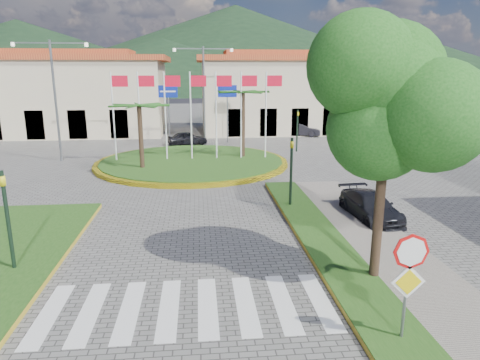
{
  "coord_description": "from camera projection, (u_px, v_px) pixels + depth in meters",
  "views": [
    {
      "loc": [
        0.47,
        -6.06,
        5.93
      ],
      "look_at": [
        1.84,
        8.0,
        2.37
      ],
      "focal_mm": 32.0,
      "sensor_mm": 36.0,
      "label": 1
    }
  ],
  "objects": [
    {
      "name": "sidewalk_right",
      "position": [
        447.0,
        337.0,
        9.73
      ],
      "size": [
        4.0,
        28.0,
        0.15
      ],
      "primitive_type": "cube",
      "color": "gray",
      "rests_on": "ground"
    },
    {
      "name": "verge_right",
      "position": [
        397.0,
        340.0,
        9.61
      ],
      "size": [
        1.6,
        28.0,
        0.18
      ],
      "primitive_type": "cube",
      "color": "#1F4B15",
      "rests_on": "ground"
    },
    {
      "name": "crosswalk",
      "position": [
        184.0,
        307.0,
        11.11
      ],
      "size": [
        8.0,
        3.0,
        0.01
      ],
      "primitive_type": "cube",
      "color": "silver",
      "rests_on": "ground"
    },
    {
      "name": "roundabout_island",
      "position": [
        192.0,
        162.0,
        28.44
      ],
      "size": [
        12.7,
        12.7,
        6.0
      ],
      "color": "yellow",
      "rests_on": "ground"
    },
    {
      "name": "stop_sign",
      "position": [
        409.0,
        271.0,
        9.17
      ],
      "size": [
        0.8,
        0.11,
        2.65
      ],
      "color": "slate",
      "rests_on": "ground"
    },
    {
      "name": "deciduous_tree",
      "position": [
        388.0,
        102.0,
        11.33
      ],
      "size": [
        3.6,
        3.6,
        6.8
      ],
      "color": "black",
      "rests_on": "ground"
    },
    {
      "name": "traffic_light_left",
      "position": [
        7.0,
        212.0,
        12.56
      ],
      "size": [
        0.15,
        0.18,
        3.2
      ],
      "color": "black",
      "rests_on": "ground"
    },
    {
      "name": "traffic_light_right",
      "position": [
        291.0,
        166.0,
        18.78
      ],
      "size": [
        0.15,
        0.18,
        3.2
      ],
      "color": "black",
      "rests_on": "ground"
    },
    {
      "name": "traffic_light_far",
      "position": [
        297.0,
        126.0,
        32.62
      ],
      "size": [
        0.18,
        0.15,
        3.2
      ],
      "color": "black",
      "rests_on": "ground"
    },
    {
      "name": "direction_sign_west",
      "position": [
        168.0,
        102.0,
        36.09
      ],
      "size": [
        1.6,
        0.14,
        5.2
      ],
      "color": "slate",
      "rests_on": "ground"
    },
    {
      "name": "direction_sign_east",
      "position": [
        227.0,
        102.0,
        36.56
      ],
      "size": [
        1.6,
        0.14,
        5.2
      ],
      "color": "slate",
      "rests_on": "ground"
    },
    {
      "name": "street_lamp_centre",
      "position": [
        204.0,
        91.0,
        35.2
      ],
      "size": [
        4.8,
        0.16,
        8.0
      ],
      "color": "slate",
      "rests_on": "ground"
    },
    {
      "name": "street_lamp_west",
      "position": [
        55.0,
        95.0,
        28.47
      ],
      "size": [
        4.8,
        0.16,
        8.0
      ],
      "color": "slate",
      "rests_on": "ground"
    },
    {
      "name": "building_left",
      "position": [
        49.0,
        94.0,
        41.66
      ],
      "size": [
        23.32,
        9.54,
        8.05
      ],
      "color": "beige",
      "rests_on": "ground"
    },
    {
      "name": "building_right",
      "position": [
        291.0,
        93.0,
        43.92
      ],
      "size": [
        19.08,
        9.54,
        8.05
      ],
      "color": "beige",
      "rests_on": "ground"
    },
    {
      "name": "hill_far_west",
      "position": [
        20.0,
        56.0,
        134.51
      ],
      "size": [
        140.0,
        140.0,
        22.0
      ],
      "primitive_type": "cone",
      "color": "black",
      "rests_on": "ground"
    },
    {
      "name": "hill_far_mid",
      "position": [
        236.0,
        48.0,
        159.43
      ],
      "size": [
        180.0,
        180.0,
        30.0
      ],
      "primitive_type": "cone",
      "color": "black",
      "rests_on": "ground"
    },
    {
      "name": "hill_far_east",
      "position": [
        407.0,
        63.0,
        141.94
      ],
      "size": [
        120.0,
        120.0,
        18.0
      ],
      "primitive_type": "cone",
      "color": "black",
      "rests_on": "ground"
    },
    {
      "name": "hill_near_back",
      "position": [
        162.0,
        66.0,
        129.83
      ],
      "size": [
        110.0,
        110.0,
        16.0
      ],
      "primitive_type": "cone",
      "color": "black",
      "rests_on": "ground"
    },
    {
      "name": "white_van",
      "position": [
        44.0,
        132.0,
        39.9
      ],
      "size": [
        4.19,
        2.48,
        1.09
      ],
      "primitive_type": "imported",
      "rotation": [
        0.0,
        0.0,
        1.75
      ],
      "color": "white",
      "rests_on": "ground"
    },
    {
      "name": "car_dark_a",
      "position": [
        188.0,
        138.0,
        36.03
      ],
      "size": [
        3.52,
        2.09,
        1.12
      ],
      "primitive_type": "imported",
      "rotation": [
        0.0,
        0.0,
        1.82
      ],
      "color": "black",
      "rests_on": "ground"
    },
    {
      "name": "car_dark_b",
      "position": [
        301.0,
        130.0,
        40.94
      ],
      "size": [
        3.94,
        2.43,
        1.22
      ],
      "primitive_type": "imported",
      "rotation": [
        0.0,
        0.0,
        1.24
      ],
      "color": "black",
      "rests_on": "ground"
    },
    {
      "name": "car_side_right",
      "position": [
        371.0,
        206.0,
        17.7
      ],
      "size": [
        1.86,
        3.93,
        1.11
      ],
      "primitive_type": "imported",
      "rotation": [
        0.0,
        0.0,
        0.08
      ],
      "color": "black",
      "rests_on": "ground"
    }
  ]
}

